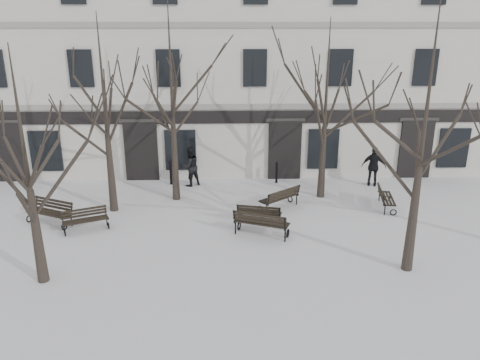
{
  "coord_description": "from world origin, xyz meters",
  "views": [
    {
      "loc": [
        0.66,
        -14.19,
        7.36
      ],
      "look_at": [
        1.16,
        3.0,
        1.59
      ],
      "focal_mm": 35.0,
      "sensor_mm": 36.0,
      "label": 1
    }
  ],
  "objects_px": {
    "tree_2": "(427,110)",
    "bench_3": "(50,211)",
    "bench_0": "(85,219)",
    "bench_2": "(259,213)",
    "bench_5": "(385,197)",
    "bench_1": "(261,223)",
    "bench_4": "(280,197)",
    "tree_1": "(23,141)"
  },
  "relations": [
    {
      "from": "bench_0",
      "to": "bench_1",
      "type": "bearing_deg",
      "value": -29.82
    },
    {
      "from": "tree_2",
      "to": "bench_2",
      "type": "bearing_deg",
      "value": 140.81
    },
    {
      "from": "tree_1",
      "to": "bench_0",
      "type": "distance_m",
      "value": 5.31
    },
    {
      "from": "bench_1",
      "to": "bench_3",
      "type": "distance_m",
      "value": 8.13
    },
    {
      "from": "tree_2",
      "to": "bench_3",
      "type": "relative_size",
      "value": 4.13
    },
    {
      "from": "bench_0",
      "to": "bench_5",
      "type": "bearing_deg",
      "value": -14.36
    },
    {
      "from": "tree_1",
      "to": "bench_0",
      "type": "height_order",
      "value": "tree_1"
    },
    {
      "from": "bench_0",
      "to": "bench_4",
      "type": "relative_size",
      "value": 0.93
    },
    {
      "from": "bench_5",
      "to": "tree_1",
      "type": "bearing_deg",
      "value": 124.35
    },
    {
      "from": "tree_2",
      "to": "bench_0",
      "type": "xyz_separation_m",
      "value": [
        -10.93,
        3.25,
        -4.61
      ]
    },
    {
      "from": "bench_2",
      "to": "bench_1",
      "type": "bearing_deg",
      "value": 102.75
    },
    {
      "from": "bench_2",
      "to": "bench_4",
      "type": "distance_m",
      "value": 1.82
    },
    {
      "from": "bench_1",
      "to": "bench_2",
      "type": "xyz_separation_m",
      "value": [
        0.01,
        1.08,
        -0.08
      ]
    },
    {
      "from": "bench_5",
      "to": "bench_3",
      "type": "bearing_deg",
      "value": 105.21
    },
    {
      "from": "bench_2",
      "to": "bench_4",
      "type": "height_order",
      "value": "bench_4"
    },
    {
      "from": "bench_0",
      "to": "bench_3",
      "type": "relative_size",
      "value": 0.87
    },
    {
      "from": "tree_2",
      "to": "bench_5",
      "type": "bearing_deg",
      "value": 79.41
    },
    {
      "from": "tree_2",
      "to": "bench_5",
      "type": "height_order",
      "value": "tree_2"
    },
    {
      "from": "bench_4",
      "to": "bench_3",
      "type": "bearing_deg",
      "value": -31.18
    },
    {
      "from": "tree_2",
      "to": "bench_0",
      "type": "distance_m",
      "value": 12.3
    },
    {
      "from": "tree_1",
      "to": "bench_4",
      "type": "relative_size",
      "value": 3.75
    },
    {
      "from": "bench_1",
      "to": "bench_4",
      "type": "relative_size",
      "value": 1.13
    },
    {
      "from": "bench_4",
      "to": "bench_1",
      "type": "bearing_deg",
      "value": 30.39
    },
    {
      "from": "bench_1",
      "to": "bench_5",
      "type": "distance_m",
      "value": 5.99
    },
    {
      "from": "tree_1",
      "to": "tree_2",
      "type": "xyz_separation_m",
      "value": [
        11.19,
        0.37,
        0.74
      ]
    },
    {
      "from": "bench_3",
      "to": "bench_0",
      "type": "bearing_deg",
      "value": 2.38
    },
    {
      "from": "bench_0",
      "to": "bench_5",
      "type": "xyz_separation_m",
      "value": [
        11.89,
        1.89,
        0.02
      ]
    },
    {
      "from": "bench_0",
      "to": "tree_2",
      "type": "bearing_deg",
      "value": -39.97
    },
    {
      "from": "bench_2",
      "to": "bench_4",
      "type": "relative_size",
      "value": 0.96
    },
    {
      "from": "tree_2",
      "to": "bench_1",
      "type": "xyz_separation_m",
      "value": [
        -4.43,
        2.52,
        -4.52
      ]
    },
    {
      "from": "bench_0",
      "to": "bench_1",
      "type": "height_order",
      "value": "bench_1"
    },
    {
      "from": "bench_2",
      "to": "bench_5",
      "type": "bearing_deg",
      "value": -150.93
    },
    {
      "from": "tree_1",
      "to": "bench_5",
      "type": "relative_size",
      "value": 3.9
    },
    {
      "from": "tree_2",
      "to": "bench_0",
      "type": "bearing_deg",
      "value": 163.42
    },
    {
      "from": "bench_2",
      "to": "bench_4",
      "type": "bearing_deg",
      "value": -109.45
    },
    {
      "from": "tree_2",
      "to": "bench_4",
      "type": "xyz_separation_m",
      "value": [
        -3.44,
        5.14,
        -4.55
      ]
    },
    {
      "from": "bench_3",
      "to": "bench_5",
      "type": "xyz_separation_m",
      "value": [
        13.4,
        1.24,
        -0.05
      ]
    },
    {
      "from": "tree_1",
      "to": "bench_2",
      "type": "bearing_deg",
      "value": 30.43
    },
    {
      "from": "bench_3",
      "to": "tree_1",
      "type": "bearing_deg",
      "value": -47.99
    },
    {
      "from": "bench_1",
      "to": "bench_0",
      "type": "bearing_deg",
      "value": 15.3
    },
    {
      "from": "bench_0",
      "to": "bench_1",
      "type": "relative_size",
      "value": 0.82
    },
    {
      "from": "bench_1",
      "to": "bench_2",
      "type": "distance_m",
      "value": 1.09
    }
  ]
}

